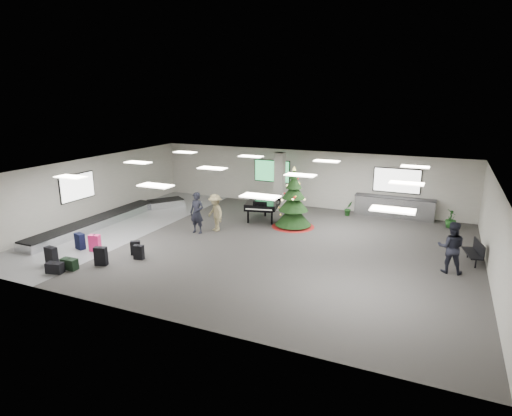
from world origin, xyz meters
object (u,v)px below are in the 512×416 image
at_px(service_counter, 394,207).
at_px(potted_plant_left, 348,209).
at_px(pink_suitcase, 95,243).
at_px(traveler_b, 215,213).
at_px(baggage_carousel, 112,218).
at_px(potted_plant_right, 451,219).
at_px(christmas_tree, 293,206).
at_px(bench, 475,251).
at_px(traveler_bench, 451,247).
at_px(traveler_a, 197,213).
at_px(grand_piano, 262,205).

xyz_separation_m(service_counter, potted_plant_left, (-2.24, -0.67, -0.16)).
bearing_deg(pink_suitcase, traveler_b, 40.03).
bearing_deg(baggage_carousel, potted_plant_right, 20.89).
distance_m(service_counter, christmas_tree, 5.67).
distance_m(bench, traveler_bench, 1.68).
relative_size(bench, potted_plant_left, 1.84).
bearing_deg(baggage_carousel, bench, 4.96).
bearing_deg(traveler_bench, baggage_carousel, -1.91).
xyz_separation_m(baggage_carousel, pink_suitcase, (2.27, -3.47, 0.13)).
bearing_deg(traveler_a, grand_piano, 60.22).
bearing_deg(grand_piano, baggage_carousel, -164.95).
xyz_separation_m(service_counter, grand_piano, (-6.06, -3.29, 0.26)).
relative_size(grand_piano, traveler_bench, 1.19).
relative_size(christmas_tree, traveler_a, 1.54).
distance_m(christmas_tree, traveler_bench, 7.56).
distance_m(christmas_tree, traveler_a, 4.62).
height_order(bench, traveler_bench, traveler_bench).
xyz_separation_m(service_counter, pink_suitcase, (-10.57, -10.20, -0.20)).
bearing_deg(service_counter, bench, -55.91).
height_order(baggage_carousel, grand_piano, grand_piano).
xyz_separation_m(bench, potted_plant_left, (-5.83, 4.64, -0.10)).
bearing_deg(traveler_bench, potted_plant_right, -92.52).
bearing_deg(traveler_a, service_counter, 40.66).
bearing_deg(traveler_b, potted_plant_left, 76.89).
height_order(baggage_carousel, service_counter, service_counter).
bearing_deg(service_counter, christmas_tree, -138.96).
xyz_separation_m(service_counter, potted_plant_right, (2.73, -0.79, -0.09)).
relative_size(service_counter, potted_plant_left, 5.24).
bearing_deg(baggage_carousel, traveler_a, 3.52).
height_order(service_counter, traveler_b, traveler_b).
bearing_deg(traveler_a, pink_suitcase, -122.53).
relative_size(baggage_carousel, traveler_bench, 5.11).
height_order(service_counter, potted_plant_right, service_counter).
distance_m(baggage_carousel, traveler_bench, 15.56).
relative_size(pink_suitcase, traveler_b, 0.40).
height_order(service_counter, grand_piano, grand_piano).
bearing_deg(traveler_bench, pink_suitcase, 12.78).
height_order(traveler_b, traveler_bench, traveler_bench).
height_order(pink_suitcase, traveler_bench, traveler_bench).
distance_m(grand_piano, potted_plant_right, 9.15).
height_order(service_counter, bench, service_counter).
xyz_separation_m(pink_suitcase, bench, (14.16, 4.90, 0.14)).
distance_m(bench, traveler_b, 11.00).
bearing_deg(potted_plant_left, traveler_b, -135.08).
height_order(baggage_carousel, traveler_b, traveler_b).
bearing_deg(service_counter, potted_plant_right, -16.07).
bearing_deg(grand_piano, potted_plant_left, 22.62).
bearing_deg(bench, christmas_tree, 156.18).
xyz_separation_m(traveler_b, potted_plant_right, (10.12, 5.02, -0.43)).
bearing_deg(potted_plant_right, traveler_bench, -90.31).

